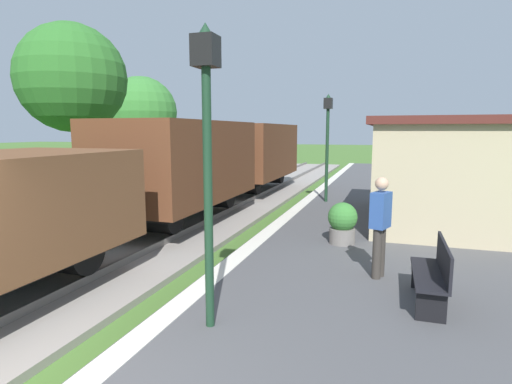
# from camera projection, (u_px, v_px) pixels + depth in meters

# --- Properties ---
(freight_train) EXTENTS (2.50, 19.40, 2.72)m
(freight_train) POSITION_uv_depth(u_px,v_px,m) (190.00, 169.00, 12.20)
(freight_train) COLOR brown
(freight_train) RESTS_ON rail_near
(station_hut) EXTENTS (3.50, 5.80, 2.78)m
(station_hut) POSITION_uv_depth(u_px,v_px,m) (437.00, 170.00, 11.27)
(station_hut) COLOR tan
(station_hut) RESTS_ON platform_slab
(bench_near_hut) EXTENTS (0.42, 1.50, 0.91)m
(bench_near_hut) POSITION_uv_depth(u_px,v_px,m) (434.00, 273.00, 5.90)
(bench_near_hut) COLOR black
(bench_near_hut) RESTS_ON platform_slab
(bench_down_platform) EXTENTS (0.42, 1.50, 0.91)m
(bench_down_platform) POSITION_uv_depth(u_px,v_px,m) (407.00, 181.00, 16.63)
(bench_down_platform) COLOR black
(bench_down_platform) RESTS_ON platform_slab
(person_waiting) EXTENTS (0.36, 0.44, 1.71)m
(person_waiting) POSITION_uv_depth(u_px,v_px,m) (380.00, 223.00, 6.94)
(person_waiting) COLOR #38332D
(person_waiting) RESTS_ON platform_slab
(potted_planter) EXTENTS (0.64, 0.64, 0.92)m
(potted_planter) POSITION_uv_depth(u_px,v_px,m) (342.00, 222.00, 9.12)
(potted_planter) COLOR slate
(potted_planter) RESTS_ON platform_slab
(lamp_post_near) EXTENTS (0.28, 0.28, 3.70)m
(lamp_post_near) POSITION_uv_depth(u_px,v_px,m) (207.00, 123.00, 4.95)
(lamp_post_near) COLOR #193823
(lamp_post_near) RESTS_ON platform_slab
(lamp_post_far) EXTENTS (0.28, 0.28, 3.70)m
(lamp_post_far) POSITION_uv_depth(u_px,v_px,m) (328.00, 128.00, 14.25)
(lamp_post_far) COLOR #193823
(lamp_post_far) RESTS_ON platform_slab
(tree_trackside_far) EXTENTS (3.93, 3.93, 6.57)m
(tree_trackside_far) POSITION_uv_depth(u_px,v_px,m) (72.00, 79.00, 15.21)
(tree_trackside_far) COLOR #4C3823
(tree_trackside_far) RESTS_ON ground
(tree_field_left) EXTENTS (3.83, 3.83, 5.63)m
(tree_field_left) POSITION_uv_depth(u_px,v_px,m) (141.00, 112.00, 22.69)
(tree_field_left) COLOR #4C3823
(tree_field_left) RESTS_ON ground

